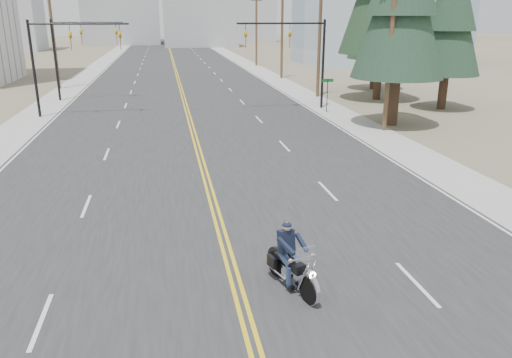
{
  "coord_description": "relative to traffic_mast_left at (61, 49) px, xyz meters",
  "views": [
    {
      "loc": [
        -1.68,
        -7.4,
        7.17
      ],
      "look_at": [
        1.39,
        9.44,
        1.6
      ],
      "focal_mm": 35.0,
      "sensor_mm": 36.0,
      "label": 1
    }
  ],
  "objects": [
    {
      "name": "road",
      "position": [
        8.98,
        38.0,
        -4.93
      ],
      "size": [
        20.0,
        200.0,
        0.01
      ],
      "primitive_type": "cube",
      "color": "#303033",
      "rests_on": "ground"
    },
    {
      "name": "sidewalk_left",
      "position": [
        -2.52,
        38.0,
        -4.93
      ],
      "size": [
        3.0,
        200.0,
        0.01
      ],
      "primitive_type": "cube",
      "color": "#A5A5A0",
      "rests_on": "ground"
    },
    {
      "name": "sidewalk_right",
      "position": [
        20.48,
        38.0,
        -4.93
      ],
      "size": [
        3.0,
        200.0,
        0.01
      ],
      "primitive_type": "cube",
      "color": "#A5A5A0",
      "rests_on": "ground"
    },
    {
      "name": "traffic_mast_left",
      "position": [
        0.0,
        0.0,
        0.0
      ],
      "size": [
        7.1,
        0.26,
        7.0
      ],
      "color": "black",
      "rests_on": "ground"
    },
    {
      "name": "traffic_mast_right",
      "position": [
        17.95,
        0.0,
        0.0
      ],
      "size": [
        7.1,
        0.26,
        7.0
      ],
      "color": "black",
      "rests_on": "ground"
    },
    {
      "name": "traffic_mast_far",
      "position": [
        -0.33,
        8.0,
        -0.06
      ],
      "size": [
        6.1,
        0.26,
        7.0
      ],
      "color": "black",
      "rests_on": "ground"
    },
    {
      "name": "street_sign",
      "position": [
        19.78,
        -2.0,
        -3.13
      ],
      "size": [
        0.9,
        0.06,
        2.62
      ],
      "color": "black",
      "rests_on": "ground"
    },
    {
      "name": "utility_pole_b",
      "position": [
        21.48,
        -9.0,
        1.05
      ],
      "size": [
        2.2,
        0.3,
        11.5
      ],
      "color": "brown",
      "rests_on": "ground"
    },
    {
      "name": "utility_pole_c",
      "position": [
        21.48,
        6.0,
        0.79
      ],
      "size": [
        2.2,
        0.3,
        11.0
      ],
      "color": "brown",
      "rests_on": "ground"
    },
    {
      "name": "utility_pole_d",
      "position": [
        21.48,
        21.0,
        1.05
      ],
      "size": [
        2.2,
        0.3,
        11.5
      ],
      "color": "brown",
      "rests_on": "ground"
    },
    {
      "name": "utility_pole_e",
      "position": [
        21.48,
        38.0,
        0.79
      ],
      "size": [
        2.2,
        0.3,
        11.0
      ],
      "color": "brown",
      "rests_on": "ground"
    },
    {
      "name": "utility_pole_left",
      "position": [
        -3.52,
        16.0,
        0.54
      ],
      "size": [
        2.2,
        0.3,
        10.5
      ],
      "color": "brown",
      "rests_on": "ground"
    },
    {
      "name": "haze_bldg_b",
      "position": [
        16.98,
        93.0,
        2.06
      ],
      "size": [
        18.0,
        14.0,
        14.0
      ],
      "primitive_type": "cube",
      "color": "#ADB2B7",
      "rests_on": "ground"
    },
    {
      "name": "haze_bldg_c",
      "position": [
        48.98,
        78.0,
        4.06
      ],
      "size": [
        16.0,
        12.0,
        18.0
      ],
      "primitive_type": "cube",
      "color": "#B7BCC6",
      "rests_on": "ground"
    },
    {
      "name": "haze_bldg_e",
      "position": [
        33.98,
        118.0,
        1.06
      ],
      "size": [
        14.0,
        14.0,
        12.0
      ],
      "primitive_type": "cube",
      "color": "#B7BCC6",
      "rests_on": "ground"
    },
    {
      "name": "motorcyclist",
      "position": [
        10.46,
        -27.56,
        -4.0
      ],
      "size": [
        1.7,
        2.59,
        1.87
      ],
      "primitive_type": null,
      "rotation": [
        0.0,
        0.0,
        3.45
      ],
      "color": "black",
      "rests_on": "ground"
    },
    {
      "name": "conifer_mid",
      "position": [
        29.52,
        -2.12,
        2.99
      ],
      "size": [
        5.18,
        5.18,
        13.81
      ],
      "rotation": [
        0.0,
        0.0,
        -0.26
      ],
      "color": "#382619",
      "rests_on": "ground"
    }
  ]
}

